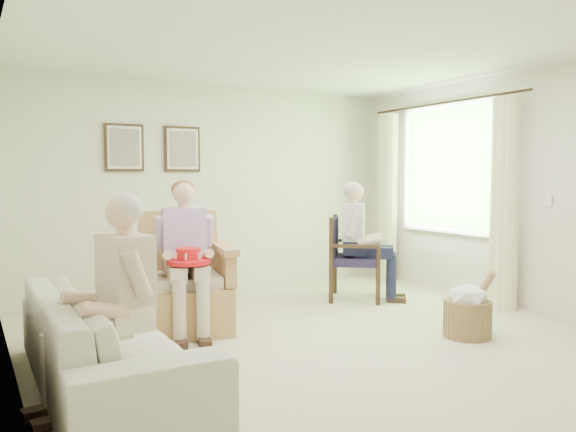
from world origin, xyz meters
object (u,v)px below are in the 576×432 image
at_px(person_wicker, 187,245).
at_px(sofa, 110,339).
at_px(person_sofa, 121,287).
at_px(person_dark, 360,233).
at_px(wicker_armchair, 182,293).
at_px(wood_armchair, 351,254).
at_px(hatbox, 468,310).
at_px(red_hat, 189,258).

bearing_deg(person_wicker, sofa, -120.13).
distance_m(sofa, person_sofa, 0.56).
relative_size(person_wicker, person_dark, 1.02).
bearing_deg(person_wicker, person_sofa, -111.55).
relative_size(wicker_armchair, wood_armchair, 1.16).
xyz_separation_m(sofa, person_wicker, (0.92, 1.00, 0.48)).
relative_size(sofa, person_dark, 1.68).
xyz_separation_m(wicker_armchair, person_dark, (2.22, 0.18, 0.44)).
bearing_deg(sofa, person_dark, -67.12).
xyz_separation_m(wicker_armchair, hatbox, (2.15, -1.52, -0.11)).
bearing_deg(hatbox, person_dark, 87.36).
bearing_deg(person_sofa, red_hat, 134.93).
xyz_separation_m(wood_armchair, person_sofa, (-3.15, -1.85, 0.23)).
bearing_deg(person_dark, red_hat, 142.39).
bearing_deg(sofa, wicker_armchair, -38.79).
relative_size(wood_armchair, sofa, 0.42).
bearing_deg(wicker_armchair, hatbox, -22.80).
height_order(wicker_armchair, hatbox, wicker_armchair).
bearing_deg(wood_armchair, person_sofa, 159.87).
height_order(person_sofa, hatbox, person_sofa).
relative_size(person_wicker, person_sofa, 1.06).
bearing_deg(person_sofa, person_dark, 109.74).
distance_m(wicker_armchair, person_dark, 2.28).
xyz_separation_m(wicker_armchair, person_wicker, (0.00, -0.15, 0.46)).
distance_m(sofa, person_dark, 3.44).
distance_m(person_wicker, person_dark, 2.25).
distance_m(sofa, hatbox, 3.09).
relative_size(person_wicker, hatbox, 2.21).
distance_m(person_wicker, hatbox, 2.61).
bearing_deg(wood_armchair, wicker_armchair, 138.13).
bearing_deg(hatbox, wood_armchair, 87.59).
relative_size(sofa, red_hat, 6.04).
bearing_deg(red_hat, wood_armchair, 16.67).
relative_size(wicker_armchair, person_dark, 0.82).
height_order(person_wicker, person_sofa, person_wicker).
relative_size(person_dark, person_sofa, 1.04).
xyz_separation_m(person_wicker, person_sofa, (-0.92, -1.36, -0.06)).
bearing_deg(sofa, person_wicker, -42.65).
xyz_separation_m(person_sofa, red_hat, (0.86, 1.16, -0.03)).
bearing_deg(wicker_armchair, wood_armchair, 21.21).
bearing_deg(person_sofa, sofa, 171.50).
relative_size(person_sofa, red_hat, 3.46).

